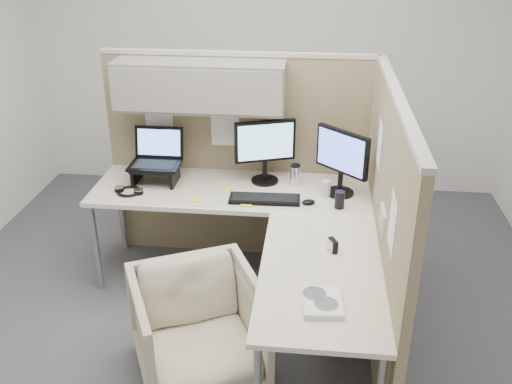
# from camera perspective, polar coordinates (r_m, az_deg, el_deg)

# --- Properties ---
(ground) EXTENTS (4.50, 4.50, 0.00)m
(ground) POSITION_cam_1_polar(r_m,az_deg,el_deg) (4.00, -1.86, -12.56)
(ground) COLOR #45464C
(ground) RESTS_ON ground
(partition_back) EXTENTS (2.00, 0.36, 1.63)m
(partition_back) POSITION_cam_1_polar(r_m,az_deg,el_deg) (4.23, -3.44, 6.61)
(partition_back) COLOR #897959
(partition_back) RESTS_ON ground
(partition_right) EXTENTS (0.07, 2.03, 1.63)m
(partition_right) POSITION_cam_1_polar(r_m,az_deg,el_deg) (3.49, 12.61, -3.32)
(partition_right) COLOR #897959
(partition_right) RESTS_ON ground
(desk) EXTENTS (2.00, 1.98, 0.73)m
(desk) POSITION_cam_1_polar(r_m,az_deg,el_deg) (3.71, 0.17, -3.11)
(desk) COLOR beige
(desk) RESTS_ON ground
(office_chair) EXTENTS (0.92, 0.89, 0.72)m
(office_chair) POSITION_cam_1_polar(r_m,az_deg,el_deg) (3.40, -5.83, -12.94)
(office_chair) COLOR #C4AE9B
(office_chair) RESTS_ON ground
(monitor_left) EXTENTS (0.43, 0.20, 0.47)m
(monitor_left) POSITION_cam_1_polar(r_m,az_deg,el_deg) (4.08, 0.91, 4.57)
(monitor_left) COLOR black
(monitor_left) RESTS_ON desk
(monitor_right) EXTENTS (0.35, 0.32, 0.47)m
(monitor_right) POSITION_cam_1_polar(r_m,az_deg,el_deg) (3.94, 8.57, 3.46)
(monitor_right) COLOR black
(monitor_right) RESTS_ON desk
(laptop_station) EXTENTS (0.36, 0.31, 0.38)m
(laptop_station) POSITION_cam_1_polar(r_m,az_deg,el_deg) (4.21, -9.96, 2.92)
(laptop_station) COLOR black
(laptop_station) RESTS_ON desk
(keyboard) EXTENTS (0.49, 0.18, 0.02)m
(keyboard) POSITION_cam_1_polar(r_m,az_deg,el_deg) (3.90, 0.86, -0.71)
(keyboard) COLOR black
(keyboard) RESTS_ON desk
(mouse) EXTENTS (0.10, 0.08, 0.03)m
(mouse) POSITION_cam_1_polar(r_m,az_deg,el_deg) (3.86, 5.27, -1.00)
(mouse) COLOR black
(mouse) RESTS_ON desk
(travel_mug) EXTENTS (0.07, 0.07, 0.16)m
(travel_mug) POSITION_cam_1_polar(r_m,az_deg,el_deg) (4.11, 3.93, 1.71)
(travel_mug) COLOR silver
(travel_mug) RESTS_ON desk
(soda_can_green) EXTENTS (0.07, 0.07, 0.12)m
(soda_can_green) POSITION_cam_1_polar(r_m,az_deg,el_deg) (3.82, 8.36, -0.76)
(soda_can_green) COLOR black
(soda_can_green) RESTS_ON desk
(soda_can_silver) EXTENTS (0.07, 0.07, 0.12)m
(soda_can_silver) POSITION_cam_1_polar(r_m,az_deg,el_deg) (3.97, 7.01, 0.34)
(soda_can_silver) COLOR silver
(soda_can_silver) RESTS_ON desk
(sticky_note_d) EXTENTS (0.08, 0.08, 0.01)m
(sticky_note_d) POSITION_cam_1_polar(r_m,az_deg,el_deg) (4.06, -2.98, 0.23)
(sticky_note_d) COLOR yellow
(sticky_note_d) RESTS_ON desk
(sticky_note_b) EXTENTS (0.08, 0.08, 0.01)m
(sticky_note_b) POSITION_cam_1_polar(r_m,az_deg,el_deg) (3.85, -0.96, -1.23)
(sticky_note_b) COLOR yellow
(sticky_note_b) RESTS_ON desk
(sticky_note_a) EXTENTS (0.09, 0.09, 0.01)m
(sticky_note_a) POSITION_cam_1_polar(r_m,az_deg,el_deg) (3.93, -6.12, -0.77)
(sticky_note_a) COLOR yellow
(sticky_note_a) RESTS_ON desk
(headphones) EXTENTS (0.21, 0.20, 0.03)m
(headphones) POSITION_cam_1_polar(r_m,az_deg,el_deg) (4.11, -12.60, 0.10)
(headphones) COLOR black
(headphones) RESTS_ON desk
(paper_stack) EXTENTS (0.22, 0.26, 0.03)m
(paper_stack) POSITION_cam_1_polar(r_m,az_deg,el_deg) (2.91, 6.62, -10.90)
(paper_stack) COLOR white
(paper_stack) RESTS_ON desk
(desk_clock) EXTENTS (0.06, 0.08, 0.08)m
(desk_clock) POSITION_cam_1_polar(r_m,az_deg,el_deg) (3.34, 7.68, -5.31)
(desk_clock) COLOR black
(desk_clock) RESTS_ON desk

